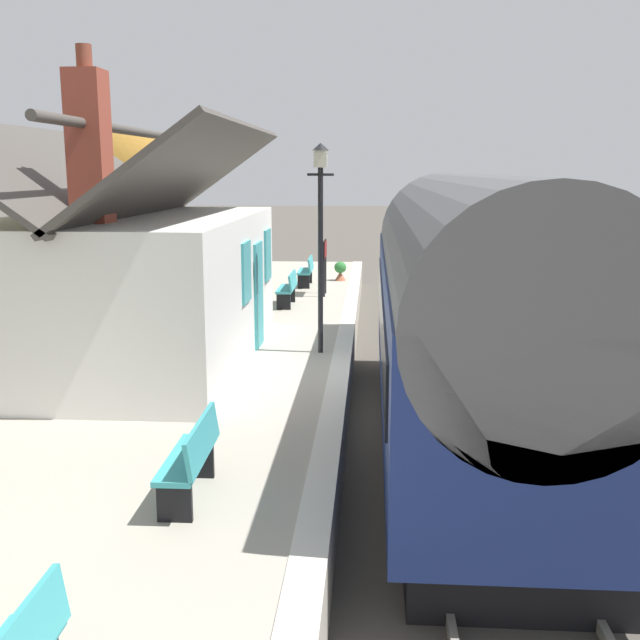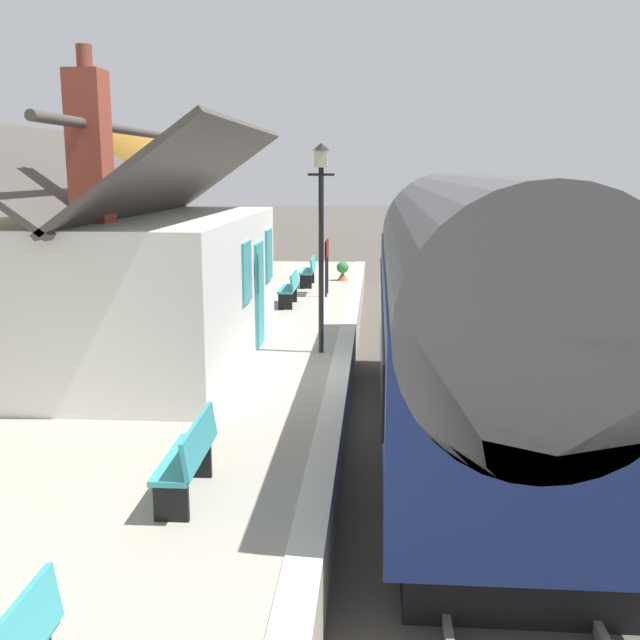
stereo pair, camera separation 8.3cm
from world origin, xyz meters
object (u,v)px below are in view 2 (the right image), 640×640
object	(u,v)px
bench_platform_end	(290,288)
station_sign_board	(327,254)
train	(470,312)
planter_corner_building	(343,271)
bench_near_building	(189,457)
lamp_post_platform	(321,210)
bench_mid_platform	(309,270)
planter_by_door	(248,265)
station_building	(133,282)
tree_distant	(131,181)
planter_under_sign	(235,276)

from	to	relation	value
bench_platform_end	station_sign_board	size ratio (longest dim) A/B	0.89
train	planter_corner_building	bearing A→B (deg)	11.52
bench_near_building	lamp_post_platform	bearing A→B (deg)	-7.85
bench_mid_platform	bench_platform_end	bearing A→B (deg)	176.90
planter_by_door	station_sign_board	size ratio (longest dim) A/B	0.43
station_building	bench_platform_end	distance (m)	6.32
train	planter_corner_building	world-z (taller)	train
lamp_post_platform	tree_distant	world-z (taller)	tree_distant
bench_platform_end	lamp_post_platform	bearing A→B (deg)	-166.71
train	planter_under_sign	distance (m)	11.24
bench_platform_end	planter_under_sign	world-z (taller)	same
bench_near_building	planter_by_door	distance (m)	17.50
bench_platform_end	planter_corner_building	world-z (taller)	bench_platform_end
station_building	bench_mid_platform	bearing A→B (deg)	-14.68
planter_by_door	planter_corner_building	distance (m)	3.36
station_building	bench_platform_end	size ratio (longest dim) A/B	5.36
planter_by_door	station_building	bearing A→B (deg)	179.16
bench_near_building	planter_corner_building	world-z (taller)	bench_near_building
bench_platform_end	lamp_post_platform	size ratio (longest dim) A/B	0.35
planter_under_sign	lamp_post_platform	world-z (taller)	lamp_post_platform
lamp_post_platform	station_sign_board	bearing A→B (deg)	2.92
planter_corner_building	lamp_post_platform	distance (m)	10.03
planter_under_sign	train	bearing A→B (deg)	-150.31
bench_platform_end	station_building	bearing A→B (deg)	158.89
train	station_sign_board	size ratio (longest dim) A/B	6.82
planter_corner_building	planter_by_door	bearing A→B (deg)	74.74
station_building	planter_by_door	distance (m)	11.45
bench_mid_platform	station_sign_board	distance (m)	1.95
station_building	tree_distant	bearing A→B (deg)	18.06
station_building	planter_corner_building	distance (m)	11.12
lamp_post_platform	bench_mid_platform	bearing A→B (deg)	6.70
lamp_post_platform	bench_near_building	bearing A→B (deg)	172.15
station_building	bench_mid_platform	xyz separation A→B (m)	(9.30, -2.44, -1.00)
bench_near_building	lamp_post_platform	xyz separation A→B (m)	(6.73, -0.93, 2.29)
planter_corner_building	bench_mid_platform	bearing A→B (deg)	141.21
bench_near_building	station_building	bearing A→B (deg)	22.91
tree_distant	planter_corner_building	bearing A→B (deg)	-112.18
bench_near_building	train	bearing A→B (deg)	-40.63
bench_platform_end	lamp_post_platform	distance (m)	5.66
tree_distant	bench_mid_platform	bearing A→B (deg)	-122.62
bench_mid_platform	lamp_post_platform	bearing A→B (deg)	-173.30
bench_near_building	lamp_post_platform	world-z (taller)	lamp_post_platform
station_building	tree_distant	size ratio (longest dim) A/B	1.29
station_building	station_sign_board	distance (m)	8.22
planter_under_sign	bench_near_building	bearing A→B (deg)	-171.26
planter_by_door	lamp_post_platform	xyz separation A→B (m)	(-10.61, -3.27, 2.40)
planter_by_door	planter_corner_building	world-z (taller)	planter_by_door
bench_platform_end	planter_by_door	bearing A→B (deg)	20.49
planter_corner_building	lamp_post_platform	size ratio (longest dim) A/B	0.15
train	station_building	bearing A→B (deg)	72.00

